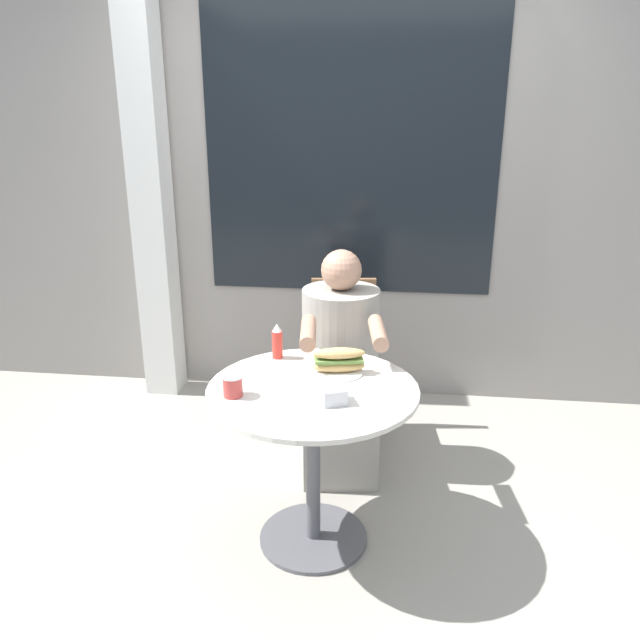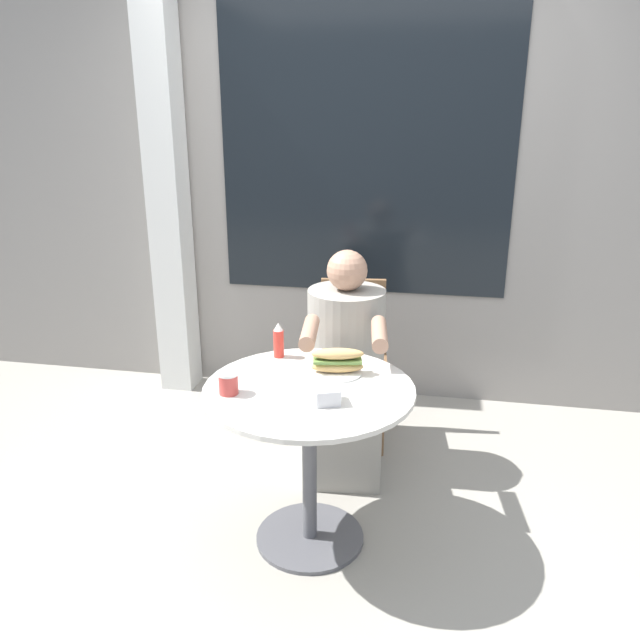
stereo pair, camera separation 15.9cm
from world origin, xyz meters
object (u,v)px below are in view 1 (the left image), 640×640
Objects in this scene: sandwich_on_plate at (339,362)px; drink_cup at (233,385)px; diner_chair at (344,344)px; condiment_bottle at (277,341)px; cafe_table at (313,429)px; seated_diner at (340,379)px.

sandwich_on_plate reaches higher than drink_cup.
diner_chair is at bearing 73.12° from drink_cup.
sandwich_on_plate is 0.31m from condiment_bottle.
cafe_table is 0.97m from diner_chair.
cafe_table is 0.43m from condiment_bottle.
seated_diner is 0.52m from condiment_bottle.
seated_diner reaches higher than cafe_table.
seated_diner is 12.81× the size of drink_cup.
seated_diner is at bearing 85.72° from diner_chair.
condiment_bottle is at bearing 154.59° from sandwich_on_plate.
diner_chair is at bearing 87.74° from cafe_table.
drink_cup is at bearing -103.65° from condiment_bottle.
cafe_table is at bearing 78.10° from seated_diner.
seated_diner is 4.99× the size of sandwich_on_plate.
drink_cup is at bearing -145.26° from sandwich_on_plate.
condiment_bottle is (-0.23, -0.68, 0.26)m from diner_chair.
diner_chair is 0.36m from seated_diner.
diner_chair is at bearing 71.30° from condiment_bottle.
drink_cup is at bearing 57.86° from seated_diner.
diner_chair is 0.77m from condiment_bottle.
seated_diner is (0.02, -0.35, -0.05)m from diner_chair.
seated_diner reaches higher than drink_cup.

